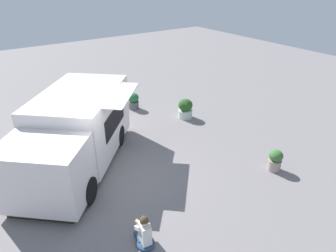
{
  "coord_description": "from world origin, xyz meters",
  "views": [
    {
      "loc": [
        7.76,
        -3.36,
        5.82
      ],
      "look_at": [
        -0.1,
        2.12,
        0.9
      ],
      "focal_mm": 32.83,
      "sensor_mm": 36.0,
      "label": 1
    }
  ],
  "objects_px": {
    "planter_flowering_side": "(185,109)",
    "food_truck": "(75,134)",
    "person_customer": "(144,233)",
    "planter_flowering_far": "(134,101)",
    "planter_flowering_near": "(275,160)"
  },
  "relations": [
    {
      "from": "person_customer",
      "to": "food_truck",
      "type": "bearing_deg",
      "value": -179.14
    },
    {
      "from": "person_customer",
      "to": "planter_flowering_far",
      "type": "relative_size",
      "value": 1.13
    },
    {
      "from": "planter_flowering_far",
      "to": "person_customer",
      "type": "bearing_deg",
      "value": -27.38
    },
    {
      "from": "food_truck",
      "to": "planter_flowering_side",
      "type": "height_order",
      "value": "food_truck"
    },
    {
      "from": "planter_flowering_near",
      "to": "planter_flowering_far",
      "type": "distance_m",
      "value": 7.02
    },
    {
      "from": "planter_flowering_side",
      "to": "planter_flowering_far",
      "type": "bearing_deg",
      "value": -147.11
    },
    {
      "from": "planter_flowering_far",
      "to": "planter_flowering_side",
      "type": "height_order",
      "value": "planter_flowering_side"
    },
    {
      "from": "person_customer",
      "to": "planter_flowering_side",
      "type": "relative_size",
      "value": 1.0
    },
    {
      "from": "food_truck",
      "to": "person_customer",
      "type": "bearing_deg",
      "value": 0.86
    },
    {
      "from": "planter_flowering_far",
      "to": "planter_flowering_side",
      "type": "distance_m",
      "value": 2.54
    },
    {
      "from": "food_truck",
      "to": "planter_flowering_near",
      "type": "distance_m",
      "value": 6.47
    },
    {
      "from": "food_truck",
      "to": "person_customer",
      "type": "height_order",
      "value": "food_truck"
    },
    {
      "from": "person_customer",
      "to": "planter_flowering_far",
      "type": "height_order",
      "value": "person_customer"
    },
    {
      "from": "food_truck",
      "to": "person_customer",
      "type": "xyz_separation_m",
      "value": [
        4.17,
        0.06,
        -0.77
      ]
    },
    {
      "from": "planter_flowering_side",
      "to": "food_truck",
      "type": "bearing_deg",
      "value": -81.26
    }
  ]
}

